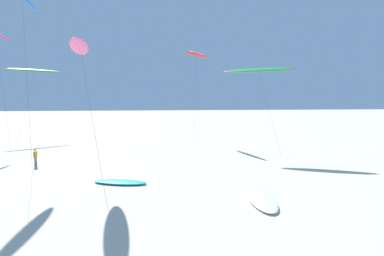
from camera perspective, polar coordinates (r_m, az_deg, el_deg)
name	(u,v)px	position (r m, az deg, el deg)	size (l,w,h in m)	color
flying_kite_1	(35,70)	(57.86, -26.51, 9.28)	(7.61, 10.68, 11.44)	green
flying_kite_4	(196,54)	(49.47, 0.72, 13.14)	(3.19, 8.81, 14.59)	red
flying_kite_5	(80,47)	(27.24, -19.56, 13.61)	(4.02, 11.18, 11.21)	#EA5193
flying_kite_6	(258,70)	(38.98, 11.84, 10.19)	(8.32, 5.22, 10.45)	green
grounded_kite_0	(120,182)	(25.93, -12.82, -9.48)	(4.52, 2.50, 0.26)	#19B2B7
grounded_kite_1	(261,199)	(21.86, 12.36, -12.36)	(2.20, 5.53, 0.26)	white
person_near_left	(35,157)	(34.85, -26.41, -4.66)	(0.30, 0.48, 1.72)	slate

